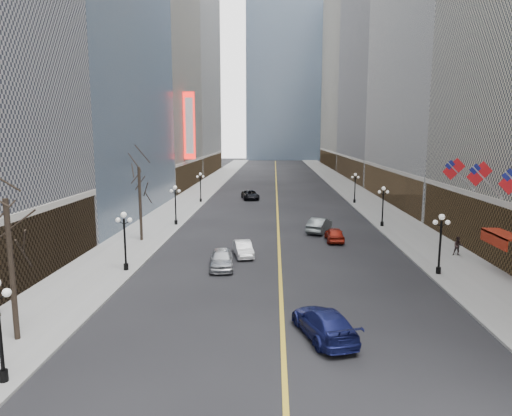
# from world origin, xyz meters

# --- Properties ---
(sidewalk_east) EXTENTS (6.00, 230.00, 0.15)m
(sidewalk_east) POSITION_xyz_m (14.00, 70.00, 0.07)
(sidewalk_east) COLOR gray
(sidewalk_east) RESTS_ON ground
(sidewalk_west) EXTENTS (6.00, 230.00, 0.15)m
(sidewalk_west) POSITION_xyz_m (-14.00, 70.00, 0.07)
(sidewalk_west) COLOR gray
(sidewalk_west) RESTS_ON ground
(lane_line) EXTENTS (0.25, 200.00, 0.02)m
(lane_line) POSITION_xyz_m (0.00, 80.00, 0.01)
(lane_line) COLOR gold
(lane_line) RESTS_ON ground
(bldg_east_c) EXTENTS (26.60, 40.60, 48.80)m
(bldg_east_c) POSITION_xyz_m (29.88, 106.00, 24.18)
(bldg_east_c) COLOR gray
(bldg_east_c) RESTS_ON ground
(bldg_east_d) EXTENTS (26.60, 46.60, 62.80)m
(bldg_east_d) POSITION_xyz_m (29.90, 149.00, 31.17)
(bldg_east_d) COLOR #A49D88
(bldg_east_d) RESTS_ON ground
(bldg_west_c) EXTENTS (26.60, 30.60, 50.80)m
(bldg_west_c) POSITION_xyz_m (-29.88, 87.00, 25.19)
(bldg_west_c) COLOR #A49D88
(bldg_west_c) RESTS_ON ground
(bldg_west_d) EXTENTS (26.60, 38.60, 72.80)m
(bldg_west_d) POSITION_xyz_m (-29.92, 121.00, 36.17)
(bldg_west_d) COLOR beige
(bldg_west_d) RESTS_ON ground
(streetlamp_east_1) EXTENTS (1.26, 0.44, 4.52)m
(streetlamp_east_1) POSITION_xyz_m (11.80, 30.00, 2.90)
(streetlamp_east_1) COLOR black
(streetlamp_east_1) RESTS_ON sidewalk_east
(streetlamp_east_2) EXTENTS (1.26, 0.44, 4.52)m
(streetlamp_east_2) POSITION_xyz_m (11.80, 48.00, 2.90)
(streetlamp_east_2) COLOR black
(streetlamp_east_2) RESTS_ON sidewalk_east
(streetlamp_east_3) EXTENTS (1.26, 0.44, 4.52)m
(streetlamp_east_3) POSITION_xyz_m (11.80, 66.00, 2.90)
(streetlamp_east_3) COLOR black
(streetlamp_east_3) RESTS_ON sidewalk_east
(streetlamp_west_1) EXTENTS (1.26, 0.44, 4.52)m
(streetlamp_west_1) POSITION_xyz_m (-11.80, 30.00, 2.90)
(streetlamp_west_1) COLOR black
(streetlamp_west_1) RESTS_ON sidewalk_west
(streetlamp_west_2) EXTENTS (1.26, 0.44, 4.52)m
(streetlamp_west_2) POSITION_xyz_m (-11.80, 48.00, 2.90)
(streetlamp_west_2) COLOR black
(streetlamp_west_2) RESTS_ON sidewalk_west
(streetlamp_west_3) EXTENTS (1.26, 0.44, 4.52)m
(streetlamp_west_3) POSITION_xyz_m (-11.80, 66.00, 2.90)
(streetlamp_west_3) COLOR black
(streetlamp_west_3) RESTS_ON sidewalk_west
(flag_4) EXTENTS (2.87, 0.12, 2.87)m
(flag_4) POSITION_xyz_m (15.31, 32.00, 7.29)
(flag_4) COLOR #B2B2B7
(flag_4) RESTS_ON ground
(flag_5) EXTENTS (2.87, 0.12, 2.87)m
(flag_5) POSITION_xyz_m (15.31, 37.00, 7.29)
(flag_5) COLOR #B2B2B7
(flag_5) RESTS_ON ground
(awning_c) EXTENTS (1.40, 4.00, 0.93)m
(awning_c) POSITION_xyz_m (16.11, 30.00, 3.08)
(awning_c) COLOR maroon
(awning_c) RESTS_ON ground
(theatre_marquee) EXTENTS (2.00, 0.55, 12.00)m
(theatre_marquee) POSITION_xyz_m (-15.88, 80.00, 12.00)
(theatre_marquee) COLOR red
(theatre_marquee) RESTS_ON ground
(tree_west_near) EXTENTS (3.60, 3.60, 7.92)m
(tree_west_near) POSITION_xyz_m (-13.50, 18.00, 6.24)
(tree_west_near) COLOR #2D231C
(tree_west_near) RESTS_ON sidewalk_west
(tree_west_far) EXTENTS (3.60, 3.60, 7.92)m
(tree_west_far) POSITION_xyz_m (-13.50, 40.00, 6.24)
(tree_west_far) COLOR #2D231C
(tree_west_far) RESTS_ON sidewalk_west
(car_nb_near) EXTENTS (2.27, 4.66, 1.53)m
(car_nb_near) POSITION_xyz_m (-4.59, 31.25, 0.77)
(car_nb_near) COLOR #B1B5B9
(car_nb_near) RESTS_ON ground
(car_nb_mid) EXTENTS (2.18, 4.17, 1.31)m
(car_nb_mid) POSITION_xyz_m (-3.13, 34.93, 0.65)
(car_nb_mid) COLOR #B8B8BA
(car_nb_mid) RESTS_ON ground
(car_nb_far) EXTENTS (3.43, 5.66, 1.47)m
(car_nb_far) POSITION_xyz_m (-4.34, 70.07, 0.73)
(car_nb_far) COLOR black
(car_nb_far) RESTS_ON ground
(car_sb_near) EXTENTS (3.56, 5.65, 1.53)m
(car_sb_near) POSITION_xyz_m (2.13, 19.12, 0.76)
(car_sb_near) COLOR navy
(car_sb_near) RESTS_ON ground
(car_sb_mid) EXTENTS (1.68, 4.14, 1.41)m
(car_sb_mid) POSITION_xyz_m (5.49, 40.79, 0.70)
(car_sb_mid) COLOR maroon
(car_sb_mid) RESTS_ON ground
(car_sb_far) EXTENTS (3.27, 5.11, 1.59)m
(car_sb_far) POSITION_xyz_m (4.41, 45.01, 0.79)
(car_sb_far) COLOR #494F50
(car_sb_far) RESTS_ON ground
(ped_east_walk) EXTENTS (0.86, 0.58, 1.63)m
(ped_east_walk) POSITION_xyz_m (15.30, 35.36, 0.97)
(ped_east_walk) COLOR black
(ped_east_walk) RESTS_ON sidewalk_east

